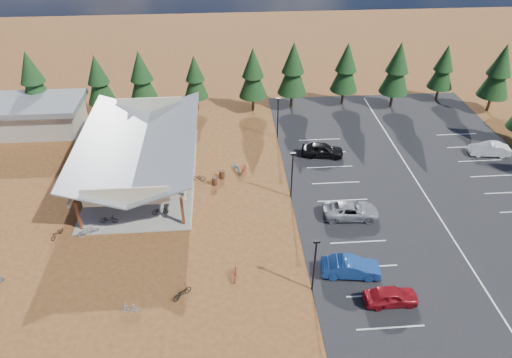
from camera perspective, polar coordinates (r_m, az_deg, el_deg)
name	(u,v)px	position (r m, az deg, el deg)	size (l,w,h in m)	color
ground	(242,212)	(43.65, -1.80, -4.12)	(140.00, 140.00, 0.00)	#5A3417
asphalt_lot	(419,185)	(50.02, 19.69, -0.70)	(27.00, 44.00, 0.04)	black
concrete_pad	(145,175)	(50.02, -13.72, 0.54)	(10.60, 18.60, 0.10)	gray
bike_pavilion	(140,144)	(48.05, -14.33, 4.26)	(11.65, 19.40, 4.97)	#5A3419
outbuilding	(38,115)	(62.14, -25.61, 7.18)	(11.00, 7.00, 3.90)	#ADA593
lamp_post_0	(315,262)	(34.77, 7.34, -10.25)	(0.50, 0.25, 5.14)	black
lamp_post_1	(292,172)	(43.89, 4.53, 0.86)	(0.50, 0.25, 5.14)	black
lamp_post_2	(278,115)	(54.15, 2.75, 7.97)	(0.50, 0.25, 5.14)	black
trash_bin_0	(215,181)	(47.14, -5.19, -0.23)	(0.60, 0.60, 0.90)	#472719
trash_bin_1	(222,174)	(48.08, -4.28, 0.60)	(0.60, 0.60, 0.90)	#472719
pine_0	(32,79)	(63.81, -26.17, 11.21)	(3.86, 3.86, 8.98)	#382314
pine_1	(98,80)	(61.61, -19.10, 11.65)	(3.54, 3.54, 8.25)	#382314
pine_2	(141,77)	(60.34, -14.12, 12.29)	(3.71, 3.71, 8.65)	#382314
pine_3	(195,77)	(60.92, -7.63, 12.50)	(3.20, 3.20, 7.45)	#382314
pine_4	(253,73)	(59.83, -0.39, 13.09)	(3.68, 3.68, 8.56)	#382314
pine_5	(293,69)	(60.72, 4.65, 13.59)	(3.87, 3.87, 9.01)	#382314
pine_6	(346,67)	(62.79, 11.18, 13.53)	(3.68, 3.68, 8.58)	#382314
pine_7	(397,68)	(63.45, 17.24, 13.09)	(3.85, 3.85, 8.97)	#382314
pine_8	(444,67)	(67.89, 22.41, 12.81)	(3.36, 3.36, 7.84)	#382314
pine_13	(499,71)	(67.05, 28.12, 11.80)	(3.93, 3.93, 9.15)	#382314
bike_0	(108,219)	(44.09, -17.98, -4.79)	(0.58, 1.66, 0.87)	black
bike_1	(134,172)	(49.61, -14.98, 0.81)	(0.49, 1.74, 1.04)	gray
bike_2	(132,157)	(52.33, -15.25, 2.63)	(0.64, 1.83, 0.96)	#1B4C88
bike_3	(143,136)	(56.08, -13.92, 5.21)	(0.49, 1.73, 1.04)	maroon
bike_4	(160,210)	(43.90, -11.91, -3.87)	(0.55, 1.58, 0.83)	black
bike_5	(171,182)	(47.38, -10.59, -0.33)	(0.46, 1.63, 0.98)	#9EA0A6
bike_6	(177,165)	(49.89, -9.87, 1.72)	(0.64, 1.84, 0.97)	#171A92
bike_7	(159,139)	(55.06, -12.08, 4.86)	(0.46, 1.63, 0.98)	maroon
bike_8	(57,233)	(44.36, -23.62, -6.24)	(0.53, 1.53, 0.80)	black
bike_9	(88,231)	(43.39, -20.27, -6.07)	(0.51, 1.82, 1.10)	gray
bike_11	(235,273)	(37.16, -2.62, -11.69)	(0.47, 1.65, 0.99)	maroon
bike_12	(182,293)	(36.28, -9.22, -13.85)	(0.60, 1.72, 0.90)	black
bike_13	(131,308)	(36.08, -15.40, -15.31)	(0.44, 1.55, 0.93)	#93959C
bike_14	(237,168)	(48.98, -2.37, 1.44)	(0.64, 1.83, 0.96)	#20579B
bike_15	(243,170)	(48.63, -1.59, 1.18)	(0.45, 1.59, 0.96)	maroon
bike_16	(197,178)	(47.78, -7.39, 0.16)	(0.62, 1.77, 0.93)	black
car_0	(391,296)	(36.67, 16.52, -13.85)	(1.65, 4.10, 1.40)	maroon
car_1	(351,267)	(37.87, 11.75, -10.77)	(1.66, 4.77, 1.57)	navy
car_2	(351,210)	(43.48, 11.77, -3.87)	(2.40, 5.20, 1.45)	#919399
car_4	(322,150)	(51.91, 8.30, 3.64)	(1.87, 4.66, 1.59)	black
car_9	(489,149)	(57.96, 27.12, 3.34)	(1.54, 4.42, 1.46)	white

